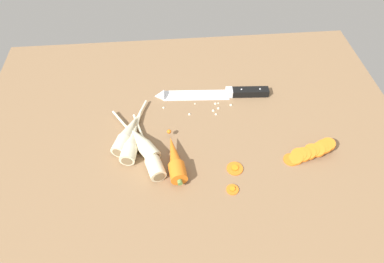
{
  "coord_description": "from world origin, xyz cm",
  "views": [
    {
      "loc": [
        -5.77,
        -65.83,
        72.89
      ],
      "look_at": [
        0.0,
        -2.0,
        1.5
      ],
      "focal_mm": 33.05,
      "sensor_mm": 36.0,
      "label": 1
    }
  ],
  "objects_px": {
    "chefs_knife": "(210,94)",
    "parsnip_front": "(132,143)",
    "carrot_slice_stray_near": "(235,168)",
    "whole_carrot": "(175,160)",
    "parsnip_back": "(140,141)",
    "carrot_slice_stray_mid": "(233,189)",
    "parsnip_mid_left": "(128,134)",
    "carrot_slice_stack": "(310,152)",
    "parsnip_mid_right": "(150,154)"
  },
  "relations": [
    {
      "from": "chefs_knife",
      "to": "parsnip_front",
      "type": "distance_m",
      "value": 0.3
    },
    {
      "from": "carrot_slice_stray_near",
      "to": "chefs_knife",
      "type": "bearing_deg",
      "value": 95.84
    },
    {
      "from": "whole_carrot",
      "to": "carrot_slice_stray_near",
      "type": "xyz_separation_m",
      "value": [
        0.15,
        -0.03,
        -0.02
      ]
    },
    {
      "from": "parsnip_back",
      "to": "carrot_slice_stray_mid",
      "type": "relative_size",
      "value": 6.59
    },
    {
      "from": "whole_carrot",
      "to": "carrot_slice_stray_near",
      "type": "relative_size",
      "value": 4.29
    },
    {
      "from": "parsnip_mid_left",
      "to": "carrot_slice_stack",
      "type": "height_order",
      "value": "parsnip_mid_left"
    },
    {
      "from": "parsnip_mid_left",
      "to": "carrot_slice_stack",
      "type": "relative_size",
      "value": 1.47
    },
    {
      "from": "parsnip_mid_left",
      "to": "carrot_slice_stray_near",
      "type": "xyz_separation_m",
      "value": [
        0.27,
        -0.13,
        -0.02
      ]
    },
    {
      "from": "whole_carrot",
      "to": "carrot_slice_stack",
      "type": "xyz_separation_m",
      "value": [
        0.35,
        -0.0,
        -0.01
      ]
    },
    {
      "from": "whole_carrot",
      "to": "parsnip_back",
      "type": "distance_m",
      "value": 0.11
    },
    {
      "from": "chefs_knife",
      "to": "parsnip_back",
      "type": "height_order",
      "value": "parsnip_back"
    },
    {
      "from": "carrot_slice_stray_mid",
      "to": "parsnip_mid_left",
      "type": "bearing_deg",
      "value": 143.53
    },
    {
      "from": "parsnip_front",
      "to": "parsnip_mid_right",
      "type": "bearing_deg",
      "value": -41.75
    },
    {
      "from": "chefs_knife",
      "to": "parsnip_front",
      "type": "relative_size",
      "value": 1.83
    },
    {
      "from": "parsnip_front",
      "to": "carrot_slice_stray_mid",
      "type": "bearing_deg",
      "value": -32.56
    },
    {
      "from": "whole_carrot",
      "to": "carrot_slice_stray_near",
      "type": "distance_m",
      "value": 0.15
    },
    {
      "from": "whole_carrot",
      "to": "parsnip_mid_right",
      "type": "relative_size",
      "value": 0.76
    },
    {
      "from": "parsnip_back",
      "to": "carrot_slice_stack",
      "type": "distance_m",
      "value": 0.44
    },
    {
      "from": "parsnip_front",
      "to": "carrot_slice_stray_near",
      "type": "relative_size",
      "value": 4.63
    },
    {
      "from": "parsnip_front",
      "to": "carrot_slice_stray_near",
      "type": "height_order",
      "value": "parsnip_front"
    },
    {
      "from": "parsnip_mid_right",
      "to": "chefs_knife",
      "type": "bearing_deg",
      "value": 51.11
    },
    {
      "from": "parsnip_front",
      "to": "carrot_slice_stack",
      "type": "relative_size",
      "value": 1.38
    },
    {
      "from": "chefs_knife",
      "to": "carrot_slice_stack",
      "type": "xyz_separation_m",
      "value": [
        0.23,
        -0.25,
        0.01
      ]
    },
    {
      "from": "carrot_slice_stray_near",
      "to": "whole_carrot",
      "type": "bearing_deg",
      "value": 169.56
    },
    {
      "from": "parsnip_mid_left",
      "to": "parsnip_mid_right",
      "type": "height_order",
      "value": "same"
    },
    {
      "from": "chefs_knife",
      "to": "carrot_slice_stray_near",
      "type": "height_order",
      "value": "chefs_knife"
    },
    {
      "from": "chefs_knife",
      "to": "carrot_slice_stray_mid",
      "type": "height_order",
      "value": "chefs_knife"
    },
    {
      "from": "whole_carrot",
      "to": "carrot_slice_stray_near",
      "type": "height_order",
      "value": "whole_carrot"
    },
    {
      "from": "parsnip_back",
      "to": "carrot_slice_stray_near",
      "type": "distance_m",
      "value": 0.26
    },
    {
      "from": "carrot_slice_stack",
      "to": "carrot_slice_stray_near",
      "type": "relative_size",
      "value": 3.36
    },
    {
      "from": "whole_carrot",
      "to": "carrot_slice_stack",
      "type": "height_order",
      "value": "whole_carrot"
    },
    {
      "from": "whole_carrot",
      "to": "parsnip_mid_right",
      "type": "height_order",
      "value": "whole_carrot"
    },
    {
      "from": "whole_carrot",
      "to": "parsnip_front",
      "type": "height_order",
      "value": "whole_carrot"
    },
    {
      "from": "parsnip_front",
      "to": "parsnip_mid_right",
      "type": "relative_size",
      "value": 0.82
    },
    {
      "from": "parsnip_mid_right",
      "to": "carrot_slice_stray_near",
      "type": "xyz_separation_m",
      "value": [
        0.21,
        -0.05,
        -0.02
      ]
    },
    {
      "from": "carrot_slice_stray_mid",
      "to": "parsnip_back",
      "type": "bearing_deg",
      "value": 144.27
    },
    {
      "from": "parsnip_mid_right",
      "to": "carrot_slice_stray_near",
      "type": "distance_m",
      "value": 0.22
    },
    {
      "from": "parsnip_mid_left",
      "to": "carrot_slice_stray_mid",
      "type": "relative_size",
      "value": 6.79
    },
    {
      "from": "parsnip_front",
      "to": "parsnip_mid_right",
      "type": "height_order",
      "value": "same"
    },
    {
      "from": "chefs_knife",
      "to": "parsnip_back",
      "type": "distance_m",
      "value": 0.28
    },
    {
      "from": "parsnip_mid_left",
      "to": "parsnip_back",
      "type": "distance_m",
      "value": 0.04
    },
    {
      "from": "whole_carrot",
      "to": "parsnip_mid_left",
      "type": "height_order",
      "value": "whole_carrot"
    },
    {
      "from": "parsnip_mid_left",
      "to": "parsnip_back",
      "type": "height_order",
      "value": "same"
    },
    {
      "from": "parsnip_mid_right",
      "to": "carrot_slice_stray_near",
      "type": "height_order",
      "value": "parsnip_mid_right"
    },
    {
      "from": "parsnip_front",
      "to": "carrot_slice_stray_mid",
      "type": "xyz_separation_m",
      "value": [
        0.24,
        -0.16,
        -0.02
      ]
    },
    {
      "from": "parsnip_back",
      "to": "carrot_slice_stack",
      "type": "bearing_deg",
      "value": -9.45
    },
    {
      "from": "parsnip_front",
      "to": "carrot_slice_stack",
      "type": "distance_m",
      "value": 0.46
    },
    {
      "from": "parsnip_front",
      "to": "carrot_slice_stack",
      "type": "xyz_separation_m",
      "value": [
        0.46,
        -0.07,
        -0.01
      ]
    },
    {
      "from": "parsnip_mid_right",
      "to": "carrot_slice_stack",
      "type": "height_order",
      "value": "parsnip_mid_right"
    },
    {
      "from": "whole_carrot",
      "to": "carrot_slice_stack",
      "type": "bearing_deg",
      "value": -0.31
    }
  ]
}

